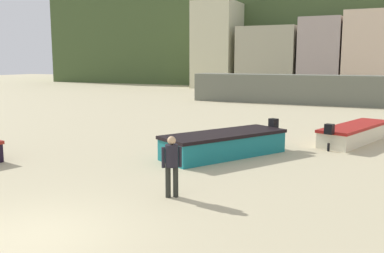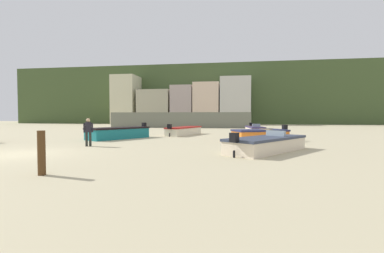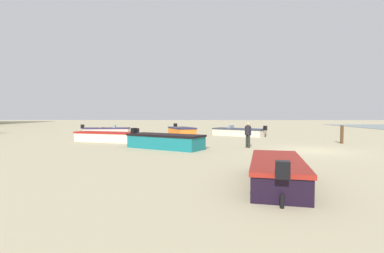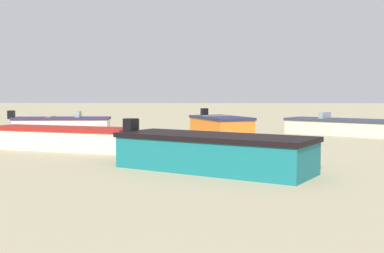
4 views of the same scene
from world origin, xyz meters
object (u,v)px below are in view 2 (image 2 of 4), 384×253
Objects in this scene: boat_cream_3 at (255,130)px; mooring_post_near_water at (41,153)px; boat_teal_0 at (119,133)px; boat_cream_6 at (267,144)px; beach_walker_distant at (88,130)px; boat_orange_1 at (260,135)px; boat_cream_2 at (184,131)px.

boat_cream_3 is 3.66× the size of mooring_post_near_water.
boat_cream_6 is (10.39, -6.07, -0.08)m from boat_teal_0.
boat_cream_6 is at bearing 82.72° from boat_cream_3.
beach_walker_distant is (-2.72, 7.25, 0.30)m from mooring_post_near_water.
boat_cream_2 is at bearing 26.30° from boat_orange_1.
boat_teal_0 is at bearing -112.79° from boat_cream_2.
boat_cream_2 is 4.05× the size of mooring_post_near_water.
mooring_post_near_water is 0.81× the size of beach_walker_distant.
boat_cream_3 is at bearing 68.55° from mooring_post_near_water.
boat_orange_1 is 14.10m from mooring_post_near_water.
boat_orange_1 is at bearing 82.99° from boat_cream_3.
boat_cream_6 is (6.17, -11.06, -0.02)m from boat_cream_2.
boat_cream_2 is 10.88m from beach_walker_distant.
boat_teal_0 is at bearing 27.79° from boat_cream_3.
boat_teal_0 is 5.25m from beach_walker_distant.
beach_walker_distant reaches higher than boat_cream_3.
beach_walker_distant is at bearing 125.24° from boat_teal_0.
boat_cream_3 is 20.96m from mooring_post_near_water.
boat_cream_6 is at bearing 41.58° from mooring_post_near_water.
beach_walker_distant is at bearing 44.51° from boat_cream_3.
mooring_post_near_water is at bearing 75.52° from beach_walker_distant.
boat_cream_2 is 1.02× the size of boat_cream_6.
mooring_post_near_water reaches higher than boat_orange_1.
boat_cream_6 is 3.20× the size of beach_walker_distant.
boat_teal_0 reaches higher than boat_cream_2.
boat_orange_1 is at bearing -152.55° from boat_teal_0.
boat_cream_3 is 2.96× the size of beach_walker_distant.
boat_cream_6 is (-0.24, -5.60, -0.05)m from boat_orange_1.
boat_cream_6 is (-0.47, -13.13, -0.02)m from boat_cream_3.
mooring_post_near_water is (3.20, -12.45, 0.20)m from boat_teal_0.
boat_orange_1 is (10.63, -0.47, -0.03)m from boat_teal_0.
boat_cream_2 is at bearing 155.34° from boat_cream_6.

